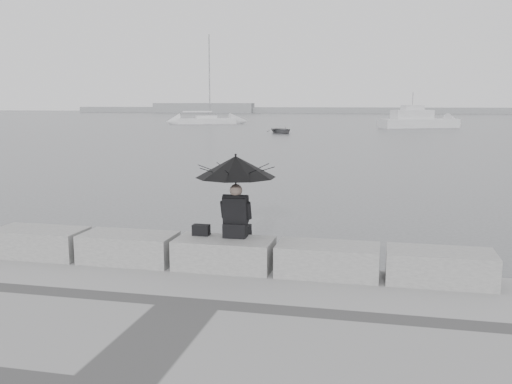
% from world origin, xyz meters
% --- Properties ---
extents(ground, '(360.00, 360.00, 0.00)m').
position_xyz_m(ground, '(0.00, 0.00, 0.00)').
color(ground, '#47494C').
rests_on(ground, ground).
extents(stone_block_far_left, '(1.60, 0.80, 0.50)m').
position_xyz_m(stone_block_far_left, '(-3.40, -0.45, 0.75)').
color(stone_block_far_left, slate).
rests_on(stone_block_far_left, promenade).
extents(stone_block_left, '(1.60, 0.80, 0.50)m').
position_xyz_m(stone_block_left, '(-1.70, -0.45, 0.75)').
color(stone_block_left, slate).
rests_on(stone_block_left, promenade).
extents(stone_block_centre, '(1.60, 0.80, 0.50)m').
position_xyz_m(stone_block_centre, '(0.00, -0.45, 0.75)').
color(stone_block_centre, slate).
rests_on(stone_block_centre, promenade).
extents(stone_block_right, '(1.60, 0.80, 0.50)m').
position_xyz_m(stone_block_right, '(1.70, -0.45, 0.75)').
color(stone_block_right, slate).
rests_on(stone_block_right, promenade).
extents(stone_block_far_right, '(1.60, 0.80, 0.50)m').
position_xyz_m(stone_block_far_right, '(3.40, -0.45, 0.75)').
color(stone_block_far_right, slate).
rests_on(stone_block_far_right, promenade).
extents(seated_person, '(1.33, 1.33, 1.39)m').
position_xyz_m(seated_person, '(0.15, -0.24, 2.04)').
color(seated_person, black).
rests_on(seated_person, stone_block_centre).
extents(bag, '(0.28, 0.16, 0.18)m').
position_xyz_m(bag, '(-0.45, -0.28, 1.09)').
color(bag, black).
rests_on(bag, stone_block_centre).
extents(distant_landmass, '(180.00, 8.00, 2.80)m').
position_xyz_m(distant_landmass, '(-8.14, 154.51, 0.90)').
color(distant_landmass, gray).
rests_on(distant_landmass, ground).
extents(sailboat_left, '(8.83, 5.88, 12.90)m').
position_xyz_m(sailboat_left, '(-23.28, 71.39, 0.51)').
color(sailboat_left, silver).
rests_on(sailboat_left, ground).
extents(motor_cruiser, '(9.97, 6.58, 4.50)m').
position_xyz_m(motor_cruiser, '(6.51, 64.81, 0.89)').
color(motor_cruiser, silver).
rests_on(motor_cruiser, ground).
extents(dinghy, '(3.79, 3.31, 0.61)m').
position_xyz_m(dinghy, '(-7.99, 48.97, 0.30)').
color(dinghy, slate).
rests_on(dinghy, ground).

